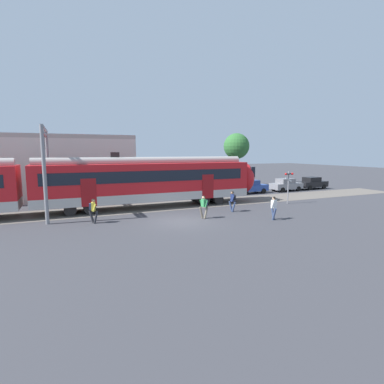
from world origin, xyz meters
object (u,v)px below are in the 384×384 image
(parked_car_black, at_px, (312,183))
(parked_car_blue, at_px, (250,187))
(commuter_train, at_px, (36,186))
(parked_car_grey, at_px, (286,185))
(pedestrian_yellow, at_px, (93,209))
(pedestrian_navy, at_px, (233,200))
(pedestrian_green, at_px, (204,205))
(pedestrian_white, at_px, (274,206))
(crossing_signal, at_px, (288,182))

(parked_car_black, bearing_deg, parked_car_blue, -178.47)
(commuter_train, bearing_deg, parked_car_grey, 8.08)
(pedestrian_yellow, bearing_deg, parked_car_grey, 18.98)
(commuter_train, distance_m, parked_car_blue, 21.96)
(parked_car_blue, distance_m, parked_car_grey, 5.14)
(pedestrian_navy, bearing_deg, parked_car_blue, 48.39)
(pedestrian_green, relative_size, parked_car_blue, 0.41)
(parked_car_blue, bearing_deg, parked_car_grey, -0.24)
(pedestrian_white, bearing_deg, parked_car_blue, 62.47)
(pedestrian_navy, height_order, parked_car_grey, pedestrian_navy)
(pedestrian_white, height_order, crossing_signal, crossing_signal)
(pedestrian_green, relative_size, parked_car_grey, 0.41)
(pedestrian_navy, relative_size, pedestrian_white, 1.00)
(commuter_train, distance_m, crossing_signal, 21.09)
(pedestrian_white, distance_m, crossing_signal, 7.37)
(pedestrian_yellow, height_order, crossing_signal, crossing_signal)
(pedestrian_green, xyz_separation_m, crossing_signal, (9.81, 2.51, 1.02))
(pedestrian_navy, relative_size, parked_car_black, 0.41)
(commuter_train, relative_size, pedestrian_white, 22.83)
(pedestrian_yellow, distance_m, crossing_signal, 17.29)
(pedestrian_white, bearing_deg, parked_car_grey, 46.36)
(commuter_train, xyz_separation_m, parked_car_blue, (21.58, 3.81, -1.47))
(pedestrian_green, relative_size, pedestrian_white, 1.00)
(pedestrian_yellow, xyz_separation_m, pedestrian_navy, (10.59, -0.36, 0.00))
(pedestrian_yellow, distance_m, pedestrian_green, 7.61)
(pedestrian_green, distance_m, parked_car_blue, 14.27)
(pedestrian_green, distance_m, parked_car_black, 22.45)
(pedestrian_white, relative_size, crossing_signal, 0.56)
(parked_car_black, xyz_separation_m, crossing_signal, (-10.35, -7.36, 1.23))
(pedestrian_green, bearing_deg, commuter_train, 152.27)
(commuter_train, distance_m, parked_car_grey, 27.02)
(pedestrian_green, bearing_deg, pedestrian_yellow, 167.60)
(commuter_train, bearing_deg, crossing_signal, -8.97)
(pedestrian_yellow, distance_m, parked_car_blue, 19.67)
(parked_car_grey, bearing_deg, parked_car_black, 3.56)
(parked_car_grey, height_order, parked_car_black, same)
(pedestrian_green, xyz_separation_m, pedestrian_navy, (3.15, 1.28, 0.00))
(pedestrian_navy, distance_m, parked_car_blue, 11.14)
(pedestrian_navy, xyz_separation_m, pedestrian_white, (1.18, -3.59, -0.03))
(pedestrian_white, height_order, parked_car_blue, pedestrian_white)
(pedestrian_white, xyz_separation_m, parked_car_grey, (11.35, 11.90, -0.18))
(pedestrian_green, height_order, crossing_signal, crossing_signal)
(pedestrian_green, distance_m, parked_car_grey, 18.38)
(pedestrian_white, xyz_separation_m, parked_car_black, (15.83, 12.18, -0.18))
(crossing_signal, bearing_deg, parked_car_blue, 84.04)
(pedestrian_yellow, height_order, pedestrian_white, same)
(pedestrian_yellow, bearing_deg, pedestrian_white, -18.55)
(pedestrian_white, bearing_deg, parked_car_black, 37.58)
(pedestrian_yellow, xyz_separation_m, crossing_signal, (17.24, 0.87, 1.02))
(pedestrian_yellow, bearing_deg, pedestrian_green, -12.40)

